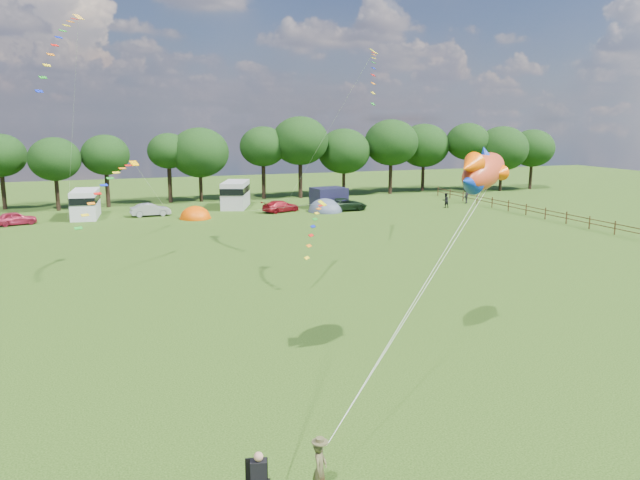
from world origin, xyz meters
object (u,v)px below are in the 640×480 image
object	(u,v)px
campervan_c	(236,194)
tent_orange	(195,218)
camp_chair	(258,472)
fish_kite	(481,172)
car_b	(150,210)
kite_flyer	(320,469)
car_c	(281,206)
campervan_b	(85,203)
car_d	(345,204)
car_a	(15,218)
walker_b	(466,196)
tent_greyblue	(325,211)
walker_a	(445,200)

from	to	relation	value
campervan_c	tent_orange	distance (m)	8.69
camp_chair	fish_kite	world-z (taller)	fish_kite
car_b	kite_flyer	size ratio (longest dim) A/B	2.47
car_c	campervan_b	size ratio (longest dim) A/B	0.69
car_d	campervan_b	xyz separation A→B (m)	(-26.76, 4.25, 0.83)
car_d	campervan_b	distance (m)	27.11
fish_kite	car_c	bearing A→B (deg)	50.51
fish_kite	kite_flyer	bearing A→B (deg)	-176.15
car_a	walker_b	bearing A→B (deg)	-108.43
camp_chair	car_d	bearing A→B (deg)	78.86
car_d	tent_greyblue	distance (m)	2.36
car_c	kite_flyer	size ratio (longest dim) A/B	2.73
kite_flyer	walker_a	world-z (taller)	walker_a
car_d	car_c	bearing A→B (deg)	77.44
campervan_b	tent_orange	xyz separation A→B (m)	(10.43, -4.27, -1.50)
tent_orange	tent_greyblue	world-z (taller)	tent_greyblue
car_b	campervan_c	bearing A→B (deg)	-74.98
tent_orange	walker_b	distance (m)	32.25
car_c	campervan_c	distance (m)	6.45
car_b	tent_orange	size ratio (longest dim) A/B	1.08
car_d	camp_chair	xyz separation A→B (m)	(-22.12, -48.67, 0.18)
campervan_b	walker_b	bearing A→B (deg)	-89.25
campervan_b	car_a	bearing A→B (deg)	117.65
car_c	walker_b	distance (m)	22.81
tent_greyblue	walker_a	world-z (taller)	walker_a
kite_flyer	campervan_c	bearing A→B (deg)	28.56
car_b	camp_chair	bearing A→B (deg)	174.13
campervan_c	tent_orange	xyz separation A→B (m)	(-5.57, -6.48, -1.58)
camp_chair	fish_kite	size ratio (longest dim) A/B	0.37
car_a	campervan_c	bearing A→B (deg)	-95.13
campervan_b	campervan_c	world-z (taller)	campervan_c
car_d	kite_flyer	world-z (taller)	kite_flyer
car_d	camp_chair	size ratio (longest dim) A/B	3.46
walker_a	walker_b	xyz separation A→B (m)	(4.25, 2.44, 0.11)
car_a	tent_greyblue	world-z (taller)	tent_greyblue
car_a	car_d	bearing A→B (deg)	-110.14
car_d	walker_b	xyz separation A→B (m)	(15.89, 0.65, 0.25)
campervan_b	walker_b	size ratio (longest dim) A/B	3.18
fish_kite	walker_b	bearing A→B (deg)	23.08
tent_orange	fish_kite	xyz separation A→B (m)	(5.72, -41.06, 7.74)
walker_b	tent_greyblue	bearing A→B (deg)	-36.63
tent_greyblue	camp_chair	size ratio (longest dim) A/B	2.83
fish_kite	tent_greyblue	bearing A→B (deg)	44.02
car_b	campervan_b	world-z (taller)	campervan_b
campervan_c	walker_b	bearing A→B (deg)	-81.75
car_c	car_d	bearing A→B (deg)	-122.31
camp_chair	car_c	bearing A→B (deg)	86.39
car_d	campervan_c	bearing A→B (deg)	57.77
walker_b	fish_kite	bearing A→B (deg)	18.93
car_c	walker_a	xyz separation A→B (m)	(18.54, -3.17, 0.21)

